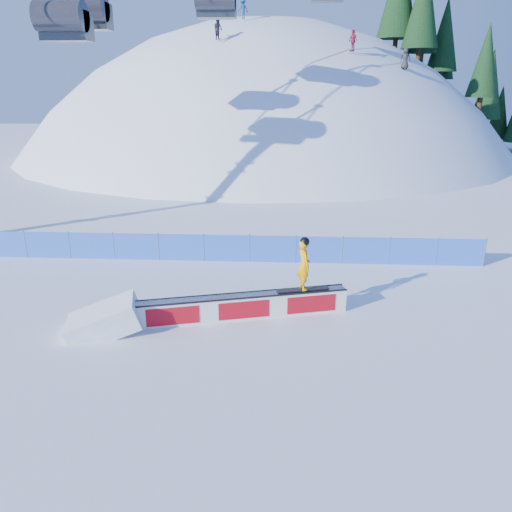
{
  "coord_description": "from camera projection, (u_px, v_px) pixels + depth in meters",
  "views": [
    {
      "loc": [
        2.44,
        -16.0,
        7.42
      ],
      "look_at": [
        1.5,
        0.65,
        1.61
      ],
      "focal_mm": 35.0,
      "sensor_mm": 36.0,
      "label": 1
    }
  ],
  "objects": [
    {
      "name": "snow_ramp",
      "position": [
        105.0,
        330.0,
        15.79
      ],
      "size": [
        2.64,
        2.02,
        1.46
      ],
      "primitive_type": null,
      "rotation": [
        0.0,
        -0.31,
        0.26
      ],
      "color": "white",
      "rests_on": "ground"
    },
    {
      "name": "snowboarder",
      "position": [
        304.0,
        264.0,
        16.44
      ],
      "size": [
        1.79,
        0.76,
        1.85
      ],
      "rotation": [
        0.0,
        0.0,
        1.9
      ],
      "color": "black",
      "rests_on": "rail_box"
    },
    {
      "name": "treeline",
      "position": [
        480.0,
        62.0,
        50.68
      ],
      "size": [
        19.44,
        10.65,
        19.2
      ],
      "color": "#362415",
      "rests_on": "ground"
    },
    {
      "name": "snow_hill",
      "position": [
        263.0,
        295.0,
        63.18
      ],
      "size": [
        64.0,
        64.0,
        64.0
      ],
      "color": "white",
      "rests_on": "ground"
    },
    {
      "name": "ground",
      "position": [
        213.0,
        304.0,
        17.66
      ],
      "size": [
        160.0,
        160.0,
        0.0
      ],
      "primitive_type": "plane",
      "color": "white",
      "rests_on": "ground"
    },
    {
      "name": "rail_box",
      "position": [
        243.0,
        307.0,
        16.49
      ],
      "size": [
        6.97,
        2.29,
        0.85
      ],
      "rotation": [
        0.0,
        0.0,
        0.26
      ],
      "color": "white",
      "rests_on": "ground"
    },
    {
      "name": "distant_skiers",
      "position": [
        292.0,
        30.0,
        42.24
      ],
      "size": [
        16.42,
        6.73,
        6.08
      ],
      "color": "black",
      "rests_on": "ground"
    },
    {
      "name": "safety_fence",
      "position": [
        227.0,
        248.0,
        21.7
      ],
      "size": [
        22.05,
        0.05,
        1.3
      ],
      "color": "blue",
      "rests_on": "ground"
    }
  ]
}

